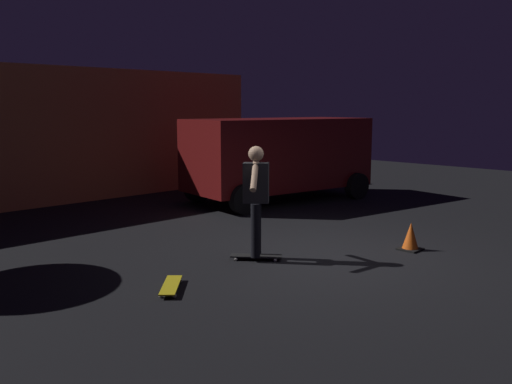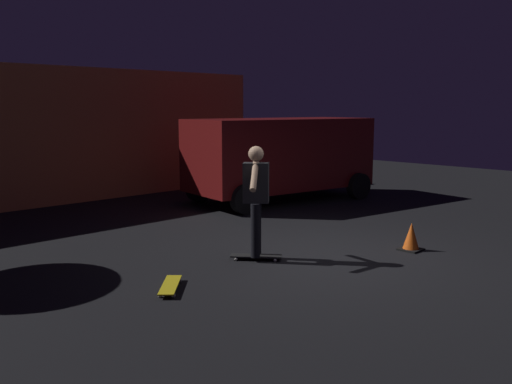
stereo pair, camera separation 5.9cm
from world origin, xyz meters
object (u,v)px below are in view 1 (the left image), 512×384
Objects in this scene: parked_van at (279,154)px; skateboard_ridden at (256,256)px; traffic_cone at (411,237)px; skateboard_spare at (171,286)px; skater at (256,193)px.

parked_van is 5.59m from skateboard_ridden.
traffic_cone is at bearing -31.93° from skateboard_ridden.
parked_van is 6.92× the size of skateboard_spare.
parked_van reaches higher than skater.
skateboard_ridden is 0.44× the size of skater.
traffic_cone is (2.20, -1.37, -0.83)m from skater.
parked_van is 2.90× the size of skater.
skater is (0.00, 0.00, 0.98)m from skateboard_ridden.
traffic_cone reaches higher than skateboard_ridden.
skater is at bearing 7.25° from skateboard_spare.
traffic_cone is at bearing -113.12° from parked_van.
parked_van is 5.48m from skater.
skateboard_ridden is at bearing 148.07° from traffic_cone.
skateboard_ridden is 2.59m from traffic_cone.
skater is 3.63× the size of traffic_cone.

